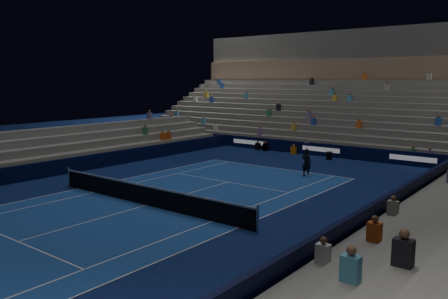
% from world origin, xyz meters
% --- Properties ---
extents(ground, '(90.00, 90.00, 0.00)m').
position_xyz_m(ground, '(0.00, 0.00, 0.00)').
color(ground, '#0C1B4D').
rests_on(ground, ground).
extents(court_surface, '(10.97, 23.77, 0.01)m').
position_xyz_m(court_surface, '(0.00, 0.00, 0.01)').
color(court_surface, '#1A4392').
rests_on(court_surface, ground).
extents(sponsor_barrier_far, '(44.00, 0.25, 1.00)m').
position_xyz_m(sponsor_barrier_far, '(0.00, 18.50, 0.50)').
color(sponsor_barrier_far, black).
rests_on(sponsor_barrier_far, ground).
extents(sponsor_barrier_east, '(0.25, 37.00, 1.00)m').
position_xyz_m(sponsor_barrier_east, '(9.70, 0.00, 0.50)').
color(sponsor_barrier_east, black).
rests_on(sponsor_barrier_east, ground).
extents(sponsor_barrier_west, '(0.25, 37.00, 1.00)m').
position_xyz_m(sponsor_barrier_west, '(-9.70, 0.00, 0.50)').
color(sponsor_barrier_west, black).
rests_on(sponsor_barrier_west, ground).
extents(grandstand_main, '(44.00, 15.20, 11.20)m').
position_xyz_m(grandstand_main, '(0.00, 27.90, 3.38)').
color(grandstand_main, '#63635F').
rests_on(grandstand_main, ground).
extents(grandstand_east, '(5.00, 37.00, 2.50)m').
position_xyz_m(grandstand_east, '(13.17, 0.00, 0.92)').
color(grandstand_east, slate).
rests_on(grandstand_east, ground).
extents(grandstand_west, '(5.00, 37.00, 2.50)m').
position_xyz_m(grandstand_west, '(-13.17, 0.00, 0.92)').
color(grandstand_west, slate).
rests_on(grandstand_west, ground).
extents(tennis_net, '(12.90, 0.10, 1.10)m').
position_xyz_m(tennis_net, '(0.00, 0.00, 0.50)').
color(tennis_net, '#B2B2B7').
rests_on(tennis_net, ground).
extents(tennis_player, '(0.65, 0.44, 1.75)m').
position_xyz_m(tennis_player, '(2.80, 10.73, 0.88)').
color(tennis_player, black).
rests_on(tennis_player, ground).
extents(broadcast_camera, '(0.61, 0.96, 0.58)m').
position_xyz_m(broadcast_camera, '(1.19, 17.37, 0.30)').
color(broadcast_camera, black).
rests_on(broadcast_camera, ground).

